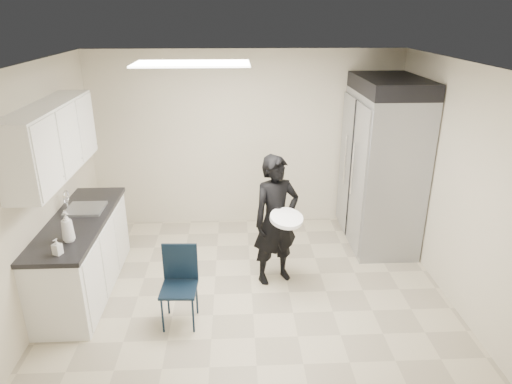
{
  "coord_description": "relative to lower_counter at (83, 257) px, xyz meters",
  "views": [
    {
      "loc": [
        -0.16,
        -4.52,
        3.09
      ],
      "look_at": [
        0.06,
        0.2,
        1.2
      ],
      "focal_mm": 32.0,
      "sensor_mm": 36.0,
      "label": 1
    }
  ],
  "objects": [
    {
      "name": "floor",
      "position": [
        1.95,
        -0.2,
        -0.43
      ],
      "size": [
        4.5,
        4.5,
        0.0
      ],
      "primitive_type": "plane",
      "color": "#B3A98D",
      "rests_on": "ground"
    },
    {
      "name": "ceiling",
      "position": [
        1.95,
        -0.2,
        2.17
      ],
      "size": [
        4.5,
        4.5,
        0.0
      ],
      "primitive_type": "plane",
      "rotation": [
        3.14,
        0.0,
        0.0
      ],
      "color": "silver",
      "rests_on": "back_wall"
    },
    {
      "name": "back_wall",
      "position": [
        1.95,
        1.8,
        0.87
      ],
      "size": [
        4.5,
        0.0,
        4.5
      ],
      "primitive_type": "plane",
      "rotation": [
        1.57,
        0.0,
        0.0
      ],
      "color": "beige",
      "rests_on": "floor"
    },
    {
      "name": "left_wall",
      "position": [
        -0.3,
        -0.2,
        0.87
      ],
      "size": [
        0.0,
        4.0,
        4.0
      ],
      "primitive_type": "plane",
      "rotation": [
        1.57,
        0.0,
        1.57
      ],
      "color": "beige",
      "rests_on": "floor"
    },
    {
      "name": "right_wall",
      "position": [
        4.2,
        -0.2,
        0.87
      ],
      "size": [
        0.0,
        4.0,
        4.0
      ],
      "primitive_type": "plane",
      "rotation": [
        1.57,
        0.0,
        -1.57
      ],
      "color": "beige",
      "rests_on": "floor"
    },
    {
      "name": "ceiling_panel",
      "position": [
        1.35,
        0.2,
        2.14
      ],
      "size": [
        1.2,
        0.6,
        0.02
      ],
      "primitive_type": "cube",
      "color": "white",
      "rests_on": "ceiling"
    },
    {
      "name": "lower_counter",
      "position": [
        0.0,
        0.0,
        0.0
      ],
      "size": [
        0.6,
        1.9,
        0.86
      ],
      "primitive_type": "cube",
      "color": "silver",
      "rests_on": "floor"
    },
    {
      "name": "countertop",
      "position": [
        0.0,
        0.0,
        0.46
      ],
      "size": [
        0.64,
        1.95,
        0.05
      ],
      "primitive_type": "cube",
      "color": "black",
      "rests_on": "lower_counter"
    },
    {
      "name": "sink",
      "position": [
        0.02,
        0.25,
        0.44
      ],
      "size": [
        0.42,
        0.4,
        0.14
      ],
      "primitive_type": "cube",
      "color": "gray",
      "rests_on": "countertop"
    },
    {
      "name": "faucet",
      "position": [
        -0.18,
        0.25,
        0.59
      ],
      "size": [
        0.02,
        0.02,
        0.24
      ],
      "primitive_type": "cylinder",
      "color": "silver",
      "rests_on": "countertop"
    },
    {
      "name": "upper_cabinets",
      "position": [
        -0.13,
        0.0,
        1.4
      ],
      "size": [
        0.35,
        1.8,
        0.75
      ],
      "primitive_type": "cube",
      "color": "silver",
      "rests_on": "left_wall"
    },
    {
      "name": "towel_dispenser",
      "position": [
        -0.19,
        1.15,
        1.19
      ],
      "size": [
        0.22,
        0.3,
        0.35
      ],
      "primitive_type": "cube",
      "color": "black",
      "rests_on": "left_wall"
    },
    {
      "name": "notice_sticker_left",
      "position": [
        -0.29,
        -0.1,
        0.79
      ],
      "size": [
        0.0,
        0.12,
        0.07
      ],
      "primitive_type": "cube",
      "color": "yellow",
      "rests_on": "left_wall"
    },
    {
      "name": "notice_sticker_right",
      "position": [
        -0.29,
        0.1,
        0.75
      ],
      "size": [
        0.0,
        0.12,
        0.07
      ],
      "primitive_type": "cube",
      "color": "yellow",
      "rests_on": "left_wall"
    },
    {
      "name": "commercial_fridge",
      "position": [
        3.78,
        1.07,
        0.62
      ],
      "size": [
        0.8,
        1.35,
        2.1
      ],
      "primitive_type": "cube",
      "color": "gray",
      "rests_on": "floor"
    },
    {
      "name": "fridge_compressor",
      "position": [
        3.78,
        1.07,
        1.77
      ],
      "size": [
        0.8,
        1.35,
        0.2
      ],
      "primitive_type": "cube",
      "color": "black",
      "rests_on": "commercial_fridge"
    },
    {
      "name": "folding_chair",
      "position": [
        1.18,
        -0.69,
        -0.02
      ],
      "size": [
        0.38,
        0.38,
        0.82
      ],
      "primitive_type": "cube",
      "rotation": [
        0.0,
        0.0,
        -0.05
      ],
      "color": "black",
      "rests_on": "floor"
    },
    {
      "name": "man_tuxedo",
      "position": [
        2.25,
        0.11,
        0.36
      ],
      "size": [
        0.69,
        0.58,
        1.59
      ],
      "primitive_type": "imported",
      "rotation": [
        0.0,
        0.0,
        0.4
      ],
      "color": "black",
      "rests_on": "floor"
    },
    {
      "name": "bucket_lid",
      "position": [
        2.34,
        -0.12,
        0.5
      ],
      "size": [
        0.49,
        0.49,
        0.05
      ],
      "primitive_type": "cylinder",
      "rotation": [
        0.0,
        0.0,
        0.4
      ],
      "color": "silver",
      "rests_on": "man_tuxedo"
    },
    {
      "name": "soap_bottle_a",
      "position": [
        0.09,
        -0.52,
        0.64
      ],
      "size": [
        0.17,
        0.17,
        0.32
      ],
      "primitive_type": "imported",
      "rotation": [
        0.0,
        0.0,
        0.77
      ],
      "color": "white",
      "rests_on": "countertop"
    },
    {
      "name": "soap_bottle_b",
      "position": [
        0.07,
        -0.79,
        0.56
      ],
      "size": [
        0.1,
        0.1,
        0.16
      ],
      "primitive_type": "imported",
      "rotation": [
        0.0,
        0.0,
        -0.42
      ],
      "color": "silver",
      "rests_on": "countertop"
    }
  ]
}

